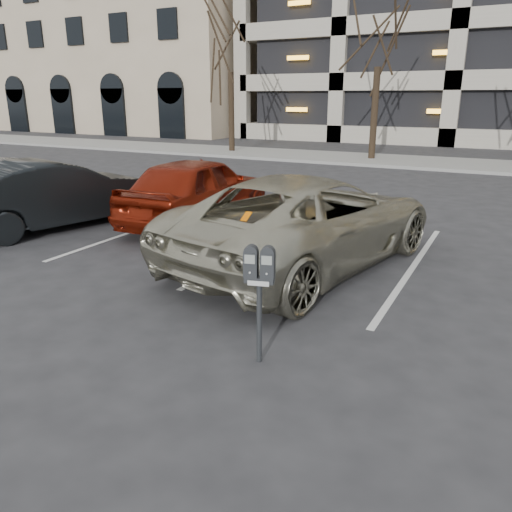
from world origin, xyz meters
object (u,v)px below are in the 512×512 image
(car_red, at_px, (198,189))
(car_dark, at_px, (54,194))
(tree_a, at_px, (230,19))
(car_silver, at_px, (13,188))
(tree_b, at_px, (382,4))
(parking_meter, at_px, (259,276))
(suv_silver, at_px, (308,220))

(car_red, relative_size, car_dark, 1.00)
(tree_a, height_order, car_silver, tree_a)
(tree_b, bearing_deg, car_dark, -101.34)
(car_dark, bearing_deg, parking_meter, 170.00)
(tree_b, distance_m, car_silver, 15.93)
(tree_a, xyz_separation_m, car_dark, (4.10, -14.47, -5.34))
(car_red, bearing_deg, parking_meter, 126.22)
(parking_meter, bearing_deg, car_dark, 139.00)
(car_red, height_order, car_silver, car_red)
(tree_b, xyz_separation_m, car_silver, (-4.46, -14.28, -5.48))
(tree_a, relative_size, car_silver, 1.76)
(tree_b, xyz_separation_m, parking_meter, (3.55, -17.55, -5.21))
(suv_silver, bearing_deg, car_red, -14.00)
(tree_b, relative_size, parking_meter, 6.83)
(car_red, distance_m, car_dark, 3.01)
(tree_a, xyz_separation_m, tree_b, (7.00, 0.00, 0.11))
(tree_b, relative_size, car_dark, 1.97)
(parking_meter, bearing_deg, tree_b, 85.96)
(car_dark, xyz_separation_m, car_silver, (-1.56, 0.19, -0.02))
(suv_silver, relative_size, car_silver, 1.21)
(parking_meter, bearing_deg, car_red, 114.18)
(suv_silver, relative_size, car_red, 1.33)
(tree_b, bearing_deg, suv_silver, -79.05)
(tree_a, distance_m, car_red, 15.26)
(tree_a, bearing_deg, car_red, -62.78)
(car_red, bearing_deg, suv_silver, 150.58)
(tree_a, bearing_deg, suv_silver, -55.65)
(suv_silver, bearing_deg, tree_a, -43.68)
(suv_silver, height_order, car_red, suv_silver)
(parking_meter, relative_size, suv_silver, 0.22)
(tree_b, relative_size, suv_silver, 1.48)
(suv_silver, xyz_separation_m, car_red, (-3.22, 1.57, -0.01))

